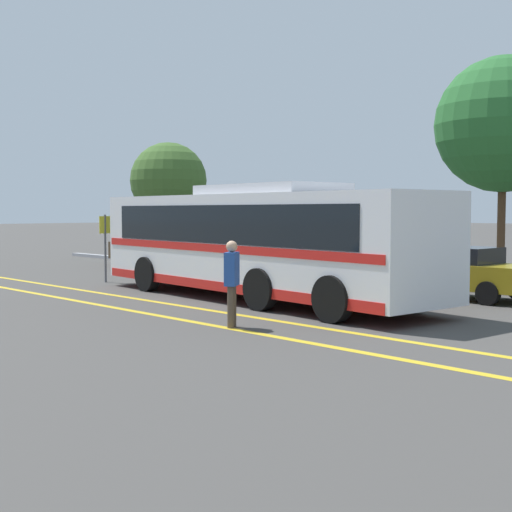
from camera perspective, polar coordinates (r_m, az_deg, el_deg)
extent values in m
plane|color=#423F3D|center=(17.77, 2.98, -3.90)|extent=(220.00, 220.00, 0.00)
cube|color=gold|center=(17.32, -5.29, -4.10)|extent=(31.25, 0.20, 0.01)
cube|color=gold|center=(16.51, -9.02, -4.51)|extent=(31.25, 0.20, 0.01)
cube|color=#99999E|center=(23.07, 10.42, -2.03)|extent=(39.25, 0.36, 0.15)
cube|color=white|center=(18.62, 0.00, 1.19)|extent=(11.42, 3.47, 2.43)
cube|color=black|center=(18.61, 0.00, 2.60)|extent=(9.85, 3.38, 0.96)
cube|color=red|center=(18.63, 0.00, 0.75)|extent=(11.19, 3.49, 0.20)
cube|color=red|center=(18.70, 0.00, -2.16)|extent=(11.19, 3.48, 0.24)
cube|color=black|center=(23.27, -8.79, 1.79)|extent=(0.22, 2.26, 1.75)
cube|color=black|center=(23.26, -8.81, 4.26)|extent=(0.18, 1.80, 0.24)
cube|color=silver|center=(18.18, 1.12, 5.35)|extent=(4.09, 2.37, 0.25)
cube|color=black|center=(23.57, -9.11, -0.74)|extent=(0.19, 1.93, 0.04)
cube|color=black|center=(23.59, -9.10, -1.22)|extent=(0.19, 1.93, 0.04)
cylinder|color=black|center=(20.86, -8.71, -1.44)|extent=(1.02, 0.36, 1.00)
cylinder|color=black|center=(22.20, -3.19, -1.09)|extent=(1.02, 0.36, 1.00)
cylinder|color=black|center=(16.62, 0.35, -2.69)|extent=(1.02, 0.36, 1.00)
cylinder|color=black|center=(18.28, 6.36, -2.13)|extent=(1.02, 0.36, 1.00)
cylinder|color=black|center=(14.88, 6.14, -3.45)|extent=(1.02, 0.36, 1.00)
cylinder|color=black|center=(16.71, 12.14, -2.73)|extent=(1.02, 0.36, 1.00)
cube|color=#4C3823|center=(29.69, -7.83, 0.38)|extent=(4.72, 1.96, 0.71)
cube|color=black|center=(29.57, -7.70, 1.55)|extent=(2.03, 1.59, 0.51)
cylinder|color=black|center=(30.35, -10.70, -0.26)|extent=(0.61, 0.24, 0.60)
cylinder|color=black|center=(31.32, -8.37, -0.11)|extent=(0.61, 0.24, 0.60)
cylinder|color=black|center=(28.11, -7.22, -0.53)|extent=(0.61, 0.24, 0.60)
cylinder|color=black|center=(29.15, -4.83, -0.36)|extent=(0.61, 0.24, 0.60)
cube|color=#335B33|center=(24.15, 1.44, -0.30)|extent=(4.62, 1.85, 0.74)
cube|color=black|center=(24.20, 1.24, 1.25)|extent=(1.95, 1.60, 0.56)
cylinder|color=black|center=(23.85, 5.31, -1.26)|extent=(0.60, 0.21, 0.60)
cylinder|color=black|center=(22.59, 2.54, -1.52)|extent=(0.60, 0.21, 0.60)
cylinder|color=black|center=(25.78, 0.47, -0.87)|extent=(0.60, 0.21, 0.60)
cylinder|color=black|center=(24.62, -2.32, -1.09)|extent=(0.60, 0.21, 0.60)
cube|color=olive|center=(19.80, 15.68, -1.44)|extent=(4.45, 1.69, 0.65)
cube|color=black|center=(19.71, 15.98, 0.09)|extent=(1.87, 1.49, 0.43)
cylinder|color=black|center=(19.91, 11.06, -2.28)|extent=(0.60, 0.20, 0.60)
cylinder|color=black|center=(21.24, 13.57, -1.95)|extent=(0.60, 0.20, 0.60)
cylinder|color=black|center=(18.46, 18.07, -2.85)|extent=(0.60, 0.20, 0.60)
cylinder|color=brown|center=(14.34, -1.86, -4.02)|extent=(0.14, 0.14, 0.84)
cylinder|color=brown|center=(14.17, -2.03, -4.11)|extent=(0.14, 0.14, 0.84)
cube|color=#264C99|center=(14.17, -1.95, -1.04)|extent=(0.42, 0.47, 0.67)
sphere|color=tan|center=(14.14, -1.96, 0.77)|extent=(0.23, 0.23, 0.23)
cylinder|color=#59595E|center=(23.67, -11.96, 0.59)|extent=(0.07, 0.07, 2.21)
cube|color=yellow|center=(23.64, -11.99, 2.46)|extent=(0.06, 0.40, 0.56)
cylinder|color=#513823|center=(33.82, -6.98, 1.69)|extent=(0.28, 0.28, 2.39)
sphere|color=#3D6028|center=(33.83, -7.01, 6.00)|extent=(3.59, 3.59, 3.59)
cylinder|color=#513823|center=(26.50, 19.02, 2.25)|extent=(0.28, 0.28, 3.56)
sphere|color=#28662D|center=(26.67, 19.18, 9.91)|extent=(4.73, 4.73, 4.73)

